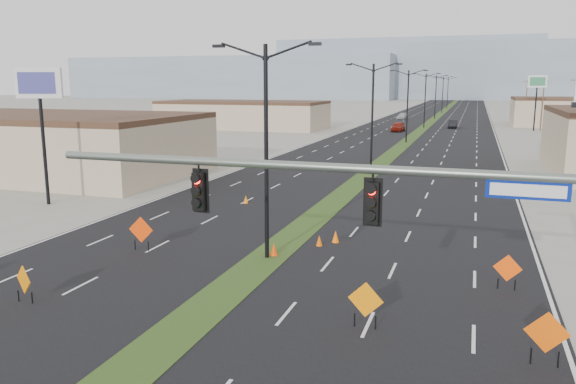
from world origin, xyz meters
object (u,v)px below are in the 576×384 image
(streetlight_2, at_px, (408,104))
(cone_0, at_px, (319,241))
(streetlight_6, at_px, (448,92))
(pole_sign_east_far, at_px, (537,86))
(streetlight_3, at_px, (425,99))
(signal_mast, at_px, (445,224))
(construction_sign_3, at_px, (366,301))
(streetlight_5, at_px, (443,93))
(streetlight_1, at_px, (372,114))
(cone_3, at_px, (246,199))
(car_mid, at_px, (453,124))
(car_far, at_px, (403,116))
(streetlight_0, at_px, (266,146))
(construction_sign_1, at_px, (24,281))
(car_left, at_px, (398,127))
(cone_2, at_px, (274,250))
(construction_sign_4, at_px, (507,269))
(construction_sign_5, at_px, (547,334))
(cone_1, at_px, (336,237))
(pole_sign_west, at_px, (39,94))
(streetlight_4, at_px, (436,95))

(streetlight_2, bearing_deg, cone_0, -88.01)
(streetlight_6, height_order, pole_sign_east_far, streetlight_6)
(streetlight_2, bearing_deg, streetlight_3, 90.00)
(signal_mast, height_order, streetlight_6, streetlight_6)
(construction_sign_3, bearing_deg, streetlight_5, 98.37)
(streetlight_1, height_order, streetlight_3, same)
(cone_3, bearing_deg, streetlight_3, 85.46)
(streetlight_3, relative_size, car_mid, 2.17)
(car_far, bearing_deg, streetlight_0, -79.00)
(streetlight_1, distance_m, cone_3, 18.46)
(cone_3, bearing_deg, streetlight_0, -62.76)
(construction_sign_1, bearing_deg, car_mid, 106.26)
(car_left, height_order, cone_0, car_left)
(streetlight_0, height_order, cone_0, streetlight_0)
(streetlight_3, relative_size, cone_2, 15.10)
(streetlight_3, height_order, construction_sign_1, streetlight_3)
(signal_mast, relative_size, streetlight_1, 1.63)
(construction_sign_4, relative_size, construction_sign_5, 0.87)
(streetlight_6, xyz_separation_m, construction_sign_5, (11.50, -175.21, -4.41))
(streetlight_6, xyz_separation_m, car_left, (-3.54, -93.70, -4.60))
(cone_1, xyz_separation_m, pole_sign_west, (-21.22, 3.04, 7.24))
(streetlight_1, bearing_deg, pole_sign_west, -131.29)
(cone_0, distance_m, pole_sign_west, 22.17)
(construction_sign_3, distance_m, cone_1, 10.53)
(car_mid, distance_m, cone_2, 84.89)
(signal_mast, bearing_deg, construction_sign_1, 173.10)
(car_left, relative_size, construction_sign_4, 3.21)
(signal_mast, xyz_separation_m, streetlight_3, (-8.56, 94.00, 0.63))
(streetlight_1, distance_m, streetlight_5, 112.00)
(streetlight_5, bearing_deg, car_mid, -84.61)
(streetlight_0, xyz_separation_m, streetlight_1, (0.00, 28.00, 0.00))
(car_mid, distance_m, car_far, 26.23)
(streetlight_2, relative_size, pole_sign_east_far, 1.05)
(streetlight_4, height_order, car_far, streetlight_4)
(construction_sign_1, relative_size, cone_3, 2.62)
(streetlight_1, xyz_separation_m, construction_sign_5, (11.50, -35.21, -4.41))
(car_left, bearing_deg, streetlight_2, -75.99)
(cone_0, distance_m, pole_sign_east_far, 82.57)
(construction_sign_1, relative_size, pole_sign_west, 0.16)
(streetlight_3, height_order, cone_0, streetlight_3)
(streetlight_3, distance_m, pole_sign_west, 79.58)
(construction_sign_1, bearing_deg, cone_3, 110.46)
(streetlight_0, height_order, car_left, streetlight_0)
(streetlight_3, distance_m, streetlight_4, 28.00)
(car_left, height_order, cone_2, car_left)
(streetlight_3, height_order, cone_3, streetlight_3)
(car_left, height_order, construction_sign_3, construction_sign_3)
(car_mid, xyz_separation_m, construction_sign_3, (0.76, -91.43, 0.22))
(streetlight_0, xyz_separation_m, cone_3, (-5.78, 11.23, -5.14))
(streetlight_4, bearing_deg, construction_sign_1, -93.26)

